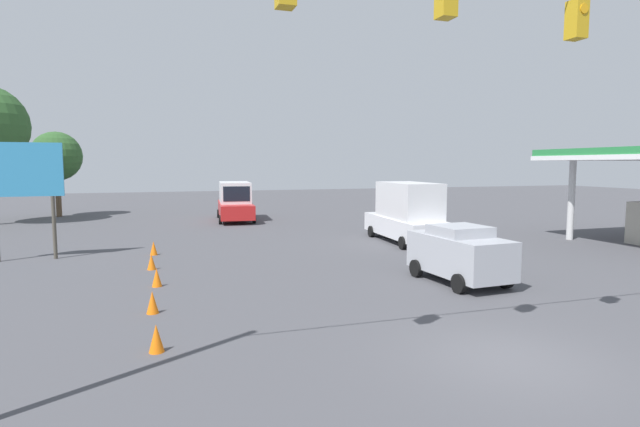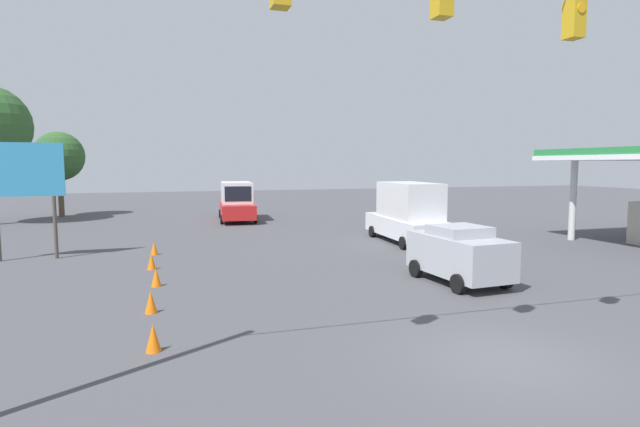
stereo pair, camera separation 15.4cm
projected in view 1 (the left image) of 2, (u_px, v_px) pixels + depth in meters
The scene contains 12 objects.
ground_plane at pixel (509, 359), 10.64m from camera, with size 140.00×140.00×0.00m, color #47474C.
overhead_signal_span at pixel (515, 102), 10.34m from camera, with size 20.55×0.38×8.47m.
box_truck_white_oncoming_far at pixel (407, 213), 26.41m from camera, with size 2.76×6.76×3.19m.
sedan_silver_crossing_near at pixel (459, 253), 17.50m from camera, with size 2.27×4.03×2.01m.
box_truck_red_withflow_deep at pixel (235, 201), 36.98m from camera, with size 2.97×6.93×2.83m.
traffic_cone_nearest at pixel (156, 338), 11.02m from camera, with size 0.34×0.34×0.64m, color orange.
traffic_cone_second at pixel (152, 302), 13.89m from camera, with size 0.34×0.34×0.64m, color orange.
traffic_cone_third at pixel (157, 277), 16.94m from camera, with size 0.34×0.34×0.64m, color orange.
traffic_cone_fourth at pixel (151, 262), 19.66m from camera, with size 0.34×0.34×0.64m, color orange.
traffic_cone_fifth at pixel (154, 248), 22.83m from camera, with size 0.34×0.34×0.64m, color orange.
roadside_billboard at pixel (23, 178), 21.30m from camera, with size 3.15×0.16×5.08m.
tree_horizon_right at pixel (56, 157), 39.17m from camera, with size 3.84×3.84×6.70m.
Camera 1 is at (7.03, 8.52, 4.15)m, focal length 28.00 mm.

